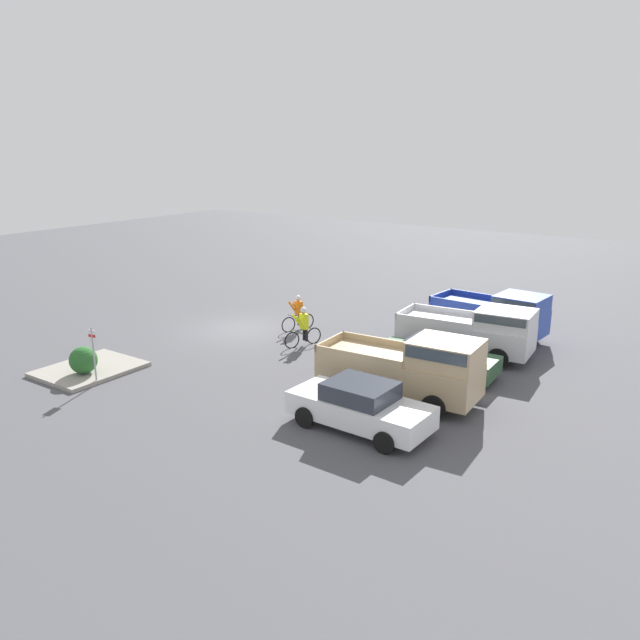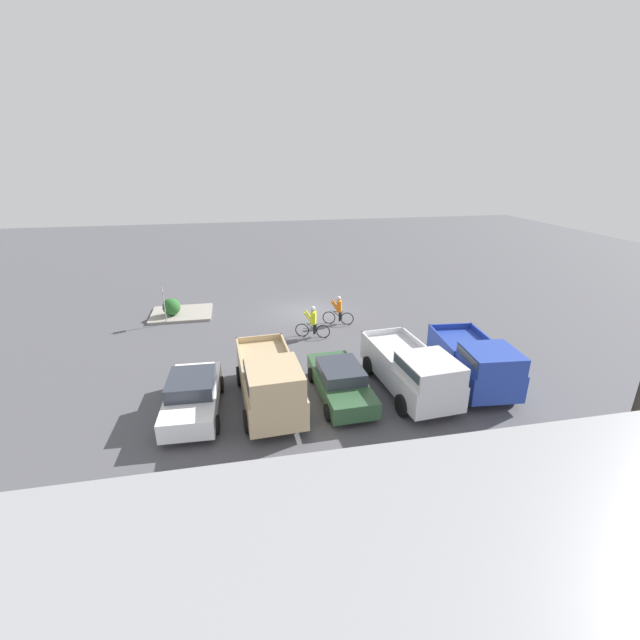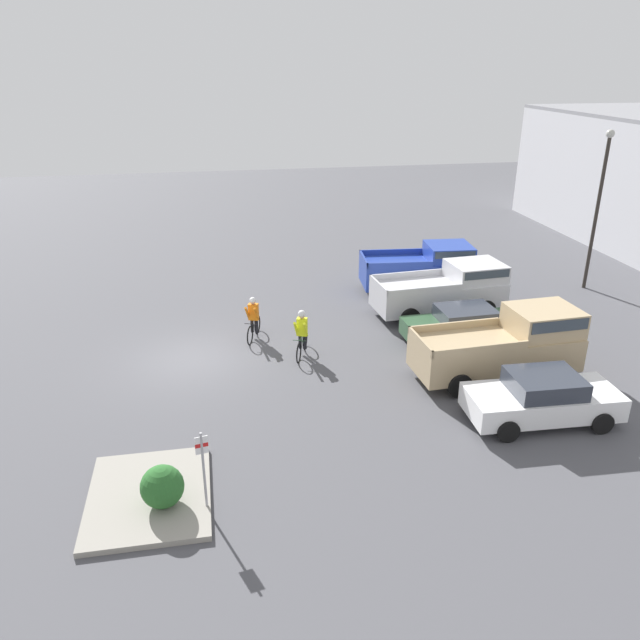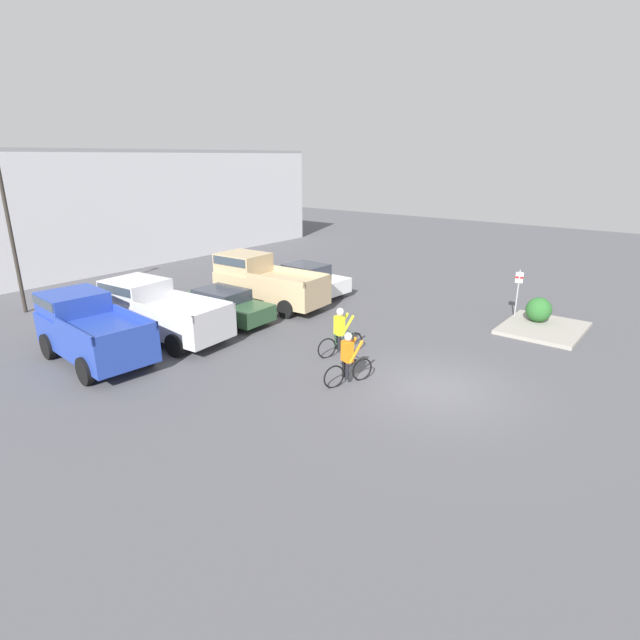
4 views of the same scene
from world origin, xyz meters
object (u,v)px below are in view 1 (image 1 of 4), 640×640
object	(u,v)px
sedan_0	(436,357)
pickup_truck_1	(475,330)
sedan_1	(360,406)
cyclist_0	(303,326)
pickup_truck_2	(410,367)
cyclist_1	(298,313)
pickup_truck_0	(495,314)
fire_lane_sign	(93,350)
shrub	(83,360)

from	to	relation	value
sedan_0	pickup_truck_1	bearing A→B (deg)	172.13
sedan_1	cyclist_0	world-z (taller)	cyclist_0
pickup_truck_2	cyclist_0	bearing A→B (deg)	-113.42
pickup_truck_2	sedan_1	bearing A→B (deg)	-5.20
pickup_truck_1	cyclist_1	world-z (taller)	pickup_truck_1
pickup_truck_0	cyclist_1	distance (m)	8.85
pickup_truck_2	fire_lane_sign	world-z (taller)	pickup_truck_2
pickup_truck_1	shrub	xyz separation A→B (m)	(10.46, -11.03, -0.44)
shrub	sedan_1	bearing A→B (deg)	100.77
cyclist_0	cyclist_1	size ratio (longest dim) A/B	1.05
sedan_1	cyclist_1	xyz separation A→B (m)	(-7.37, -7.77, 0.08)
shrub	pickup_truck_0	bearing A→B (deg)	140.42
pickup_truck_0	shrub	size ratio (longest dim) A/B	4.92
pickup_truck_0	sedan_0	bearing A→B (deg)	-2.89
pickup_truck_0	fire_lane_sign	distance (m)	16.69
cyclist_1	pickup_truck_0	bearing A→B (deg)	115.42
cyclist_1	fire_lane_sign	world-z (taller)	fire_lane_sign
pickup_truck_1	pickup_truck_0	bearing A→B (deg)	-177.70
pickup_truck_0	pickup_truck_1	size ratio (longest dim) A/B	0.92
pickup_truck_0	cyclist_0	bearing A→B (deg)	-49.12
sedan_0	shrub	xyz separation A→B (m)	(7.63, -10.63, -0.03)
sedan_1	pickup_truck_2	bearing A→B (deg)	174.80
sedan_0	pickup_truck_2	bearing A→B (deg)	6.49
pickup_truck_0	cyclist_1	bearing A→B (deg)	-64.58
sedan_0	cyclist_0	world-z (taller)	cyclist_0
pickup_truck_2	shrub	world-z (taller)	pickup_truck_2
fire_lane_sign	shrub	size ratio (longest dim) A/B	2.10
sedan_0	sedan_1	distance (m)	5.60
sedan_0	shrub	size ratio (longest dim) A/B	4.50
cyclist_0	fire_lane_sign	xyz separation A→B (m)	(7.86, -3.51, 0.43)
cyclist_0	sedan_1	bearing A→B (deg)	47.79
sedan_0	shrub	world-z (taller)	sedan_0
pickup_truck_0	shrub	world-z (taller)	pickup_truck_0
sedan_1	fire_lane_sign	bearing A→B (deg)	-76.97
sedan_1	pickup_truck_1	bearing A→B (deg)	177.74
pickup_truck_2	sedan_1	world-z (taller)	pickup_truck_2
cyclist_0	fire_lane_sign	bearing A→B (deg)	-24.08
sedan_0	pickup_truck_2	size ratio (longest dim) A/B	0.83
sedan_0	pickup_truck_2	distance (m)	2.84
cyclist_1	cyclist_0	bearing A→B (deg)	41.84
fire_lane_sign	shrub	world-z (taller)	fire_lane_sign
cyclist_1	fire_lane_sign	size ratio (longest dim) A/B	0.78
fire_lane_sign	pickup_truck_0	bearing A→B (deg)	143.50
pickup_truck_1	pickup_truck_2	xyz separation A→B (m)	(5.61, -0.08, 0.08)
cyclist_1	shrub	xyz separation A→B (m)	(9.41, -2.93, -0.16)
pickup_truck_0	sedan_0	distance (m)	5.60
cyclist_0	shrub	world-z (taller)	cyclist_0
pickup_truck_2	cyclist_0	distance (m)	7.04
sedan_1	sedan_0	bearing A→B (deg)	-179.40
cyclist_1	shrub	distance (m)	9.85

